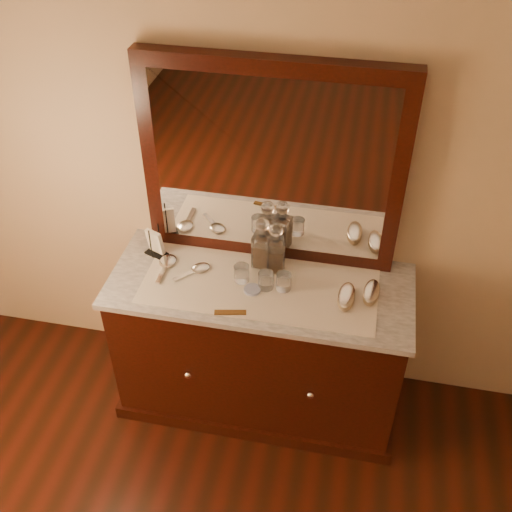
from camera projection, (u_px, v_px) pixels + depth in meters
name	position (u px, v px, depth m)	size (l,w,h in m)	color
dresser_cabinet	(260.00, 347.00, 3.13)	(1.40, 0.55, 0.82)	black
dresser_plinth	(260.00, 391.00, 3.37)	(1.46, 0.59, 0.08)	black
knob_left	(188.00, 375.00, 2.94)	(0.04, 0.04, 0.04)	silver
knob_right	(311.00, 395.00, 2.85)	(0.04, 0.04, 0.04)	silver
marble_top	(260.00, 286.00, 2.86)	(1.44, 0.59, 0.03)	silver
mirror_frame	(271.00, 166.00, 2.72)	(1.20, 0.08, 1.00)	black
mirror_glass	(270.00, 169.00, 2.70)	(1.06, 0.01, 0.86)	white
lace_runner	(259.00, 286.00, 2.84)	(1.10, 0.45, 0.00)	white
pin_dish	(252.00, 290.00, 2.81)	(0.08, 0.08, 0.01)	silver
comb	(230.00, 312.00, 2.70)	(0.14, 0.03, 0.01)	brown
napkin_rack	(155.00, 243.00, 2.99)	(0.13, 0.10, 0.16)	black
decanter_left	(262.00, 247.00, 2.89)	(0.09, 0.09, 0.28)	brown
decanter_right	(275.00, 252.00, 2.87)	(0.10, 0.10, 0.27)	brown
brush_near	(346.00, 297.00, 2.74)	(0.08, 0.18, 0.05)	#A18562
brush_far	(371.00, 293.00, 2.77)	(0.09, 0.17, 0.05)	#A18562
hand_mirror_outer	(167.00, 263.00, 2.95)	(0.09, 0.22, 0.02)	silver
hand_mirror_inner	(198.00, 269.00, 2.92)	(0.17, 0.18, 0.02)	silver
tumblers	(264.00, 278.00, 2.82)	(0.28, 0.10, 0.08)	white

